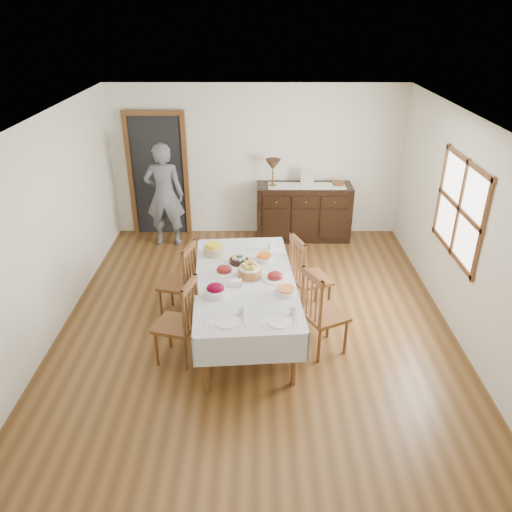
{
  "coord_description": "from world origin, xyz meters",
  "views": [
    {
      "loc": [
        0.02,
        -5.37,
        3.72
      ],
      "look_at": [
        0.0,
        0.1,
        0.95
      ],
      "focal_mm": 35.0,
      "sensor_mm": 36.0,
      "label": 1
    }
  ],
  "objects_px": {
    "sideboard": "(303,212)",
    "person": "(164,192)",
    "chair_right_near": "(321,312)",
    "dining_table": "(245,286)",
    "chair_right_far": "(307,275)",
    "chair_left_near": "(180,321)",
    "table_lamp": "(273,165)",
    "chair_left_far": "(181,280)"
  },
  "relations": [
    {
      "from": "sideboard",
      "to": "person",
      "type": "height_order",
      "value": "person"
    },
    {
      "from": "chair_right_near",
      "to": "dining_table",
      "type": "bearing_deg",
      "value": 43.38
    },
    {
      "from": "dining_table",
      "to": "chair_right_far",
      "type": "xyz_separation_m",
      "value": [
        0.8,
        0.51,
        -0.14
      ]
    },
    {
      "from": "chair_left_near",
      "to": "chair_right_far",
      "type": "relative_size",
      "value": 0.95
    },
    {
      "from": "person",
      "to": "chair_right_far",
      "type": "bearing_deg",
      "value": 135.63
    },
    {
      "from": "sideboard",
      "to": "table_lamp",
      "type": "distance_m",
      "value": 1.0
    },
    {
      "from": "chair_left_near",
      "to": "chair_right_near",
      "type": "relative_size",
      "value": 0.97
    },
    {
      "from": "table_lamp",
      "to": "chair_left_far",
      "type": "bearing_deg",
      "value": -117.05
    },
    {
      "from": "chair_right_far",
      "to": "table_lamp",
      "type": "distance_m",
      "value": 2.53
    },
    {
      "from": "chair_left_far",
      "to": "table_lamp",
      "type": "bearing_deg",
      "value": 167.79
    },
    {
      "from": "chair_left_near",
      "to": "chair_right_near",
      "type": "height_order",
      "value": "chair_right_near"
    },
    {
      "from": "sideboard",
      "to": "table_lamp",
      "type": "height_order",
      "value": "table_lamp"
    },
    {
      "from": "chair_left_near",
      "to": "person",
      "type": "relative_size",
      "value": 0.56
    },
    {
      "from": "chair_right_far",
      "to": "person",
      "type": "distance_m",
      "value": 3.1
    },
    {
      "from": "dining_table",
      "to": "sideboard",
      "type": "bearing_deg",
      "value": 67.48
    },
    {
      "from": "chair_right_far",
      "to": "table_lamp",
      "type": "height_order",
      "value": "table_lamp"
    },
    {
      "from": "dining_table",
      "to": "chair_left_near",
      "type": "xyz_separation_m",
      "value": [
        -0.73,
        -0.5,
        -0.17
      ]
    },
    {
      "from": "chair_right_far",
      "to": "sideboard",
      "type": "height_order",
      "value": "chair_right_far"
    },
    {
      "from": "person",
      "to": "table_lamp",
      "type": "distance_m",
      "value": 1.86
    },
    {
      "from": "chair_left_near",
      "to": "chair_right_far",
      "type": "xyz_separation_m",
      "value": [
        1.53,
        1.01,
        0.03
      ]
    },
    {
      "from": "chair_left_far",
      "to": "chair_right_near",
      "type": "xyz_separation_m",
      "value": [
        1.73,
        -0.77,
        0.02
      ]
    },
    {
      "from": "chair_left_far",
      "to": "chair_right_far",
      "type": "relative_size",
      "value": 0.94
    },
    {
      "from": "chair_right_near",
      "to": "chair_right_far",
      "type": "xyz_separation_m",
      "value": [
        -0.09,
        0.84,
        0.01
      ]
    },
    {
      "from": "chair_right_near",
      "to": "table_lamp",
      "type": "relative_size",
      "value": 2.36
    },
    {
      "from": "dining_table",
      "to": "chair_left_far",
      "type": "bearing_deg",
      "value": 148.13
    },
    {
      "from": "dining_table",
      "to": "person",
      "type": "bearing_deg",
      "value": 113.23
    },
    {
      "from": "dining_table",
      "to": "chair_left_near",
      "type": "distance_m",
      "value": 0.9
    },
    {
      "from": "dining_table",
      "to": "person",
      "type": "distance_m",
      "value": 3.02
    },
    {
      "from": "dining_table",
      "to": "chair_right_far",
      "type": "relative_size",
      "value": 2.16
    },
    {
      "from": "dining_table",
      "to": "table_lamp",
      "type": "distance_m",
      "value": 2.98
    },
    {
      "from": "chair_left_far",
      "to": "chair_right_near",
      "type": "relative_size",
      "value": 0.96
    },
    {
      "from": "person",
      "to": "table_lamp",
      "type": "xyz_separation_m",
      "value": [
        1.8,
        0.22,
        0.38
      ]
    },
    {
      "from": "sideboard",
      "to": "dining_table",
      "type": "bearing_deg",
      "value": -108.07
    },
    {
      "from": "chair_left_near",
      "to": "table_lamp",
      "type": "distance_m",
      "value": 3.65
    },
    {
      "from": "chair_left_near",
      "to": "chair_left_far",
      "type": "xyz_separation_m",
      "value": [
        -0.12,
        0.94,
        -0.01
      ]
    },
    {
      "from": "dining_table",
      "to": "chair_left_near",
      "type": "bearing_deg",
      "value": -149.93
    },
    {
      "from": "chair_left_near",
      "to": "sideboard",
      "type": "height_order",
      "value": "chair_left_near"
    },
    {
      "from": "chair_right_near",
      "to": "person",
      "type": "relative_size",
      "value": 0.57
    },
    {
      "from": "dining_table",
      "to": "chair_left_near",
      "type": "height_order",
      "value": "chair_left_near"
    },
    {
      "from": "dining_table",
      "to": "chair_right_far",
      "type": "height_order",
      "value": "chair_right_far"
    },
    {
      "from": "chair_left_near",
      "to": "table_lamp",
      "type": "height_order",
      "value": "table_lamp"
    },
    {
      "from": "chair_left_far",
      "to": "chair_right_near",
      "type": "distance_m",
      "value": 1.9
    }
  ]
}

